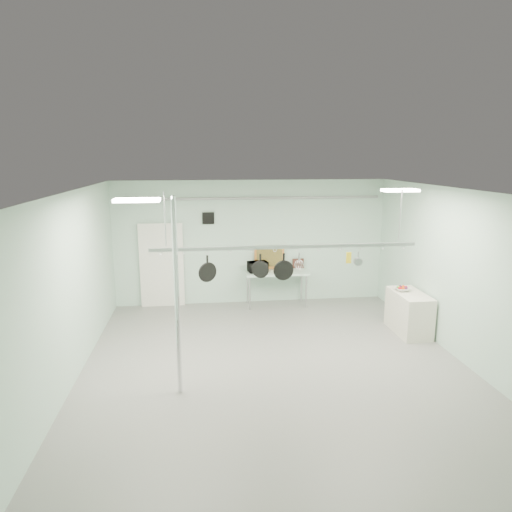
{
  "coord_description": "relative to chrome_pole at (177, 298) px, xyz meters",
  "views": [
    {
      "loc": [
        -1.31,
        -7.53,
        3.77
      ],
      "look_at": [
        -0.25,
        1.0,
        1.89
      ],
      "focal_mm": 32.0,
      "sensor_mm": 36.0,
      "label": 1
    }
  ],
  "objects": [
    {
      "name": "painting_small",
      "position": [
        2.93,
        4.5,
        -0.57
      ],
      "size": [
        0.3,
        0.09,
        0.25
      ],
      "primitive_type": "cube",
      "rotation": [
        -0.17,
        0.0,
        0.03
      ],
      "color": "#371A13",
      "rests_on": "prep_table"
    },
    {
      "name": "fruit_cluster",
      "position": [
        4.75,
        2.18,
        -0.62
      ],
      "size": [
        0.24,
        0.24,
        0.09
      ],
      "primitive_type": null,
      "color": "#B61019",
      "rests_on": "fruit_bowl"
    },
    {
      "name": "back_wall",
      "position": [
        1.7,
        4.59,
        0.0
      ],
      "size": [
        7.0,
        0.02,
        3.2
      ],
      "primitive_type": "cube",
      "color": "#ABCEBB",
      "rests_on": "floor"
    },
    {
      "name": "light_panel_left",
      "position": [
        -0.5,
        -0.2,
        1.56
      ],
      "size": [
        0.65,
        0.3,
        0.05
      ],
      "primitive_type": "cube",
      "color": "white",
      "rests_on": "ceiling"
    },
    {
      "name": "saucepan",
      "position": [
        3.24,
        0.9,
        0.35
      ],
      "size": [
        0.17,
        0.14,
        0.28
      ],
      "primitive_type": null,
      "rotation": [
        0.0,
        0.0,
        -0.29
      ],
      "color": "#A2A2A6",
      "rests_on": "pot_rack"
    },
    {
      "name": "wall_vent",
      "position": [
        0.6,
        4.57,
        0.65
      ],
      "size": [
        0.3,
        0.04,
        0.3
      ],
      "primitive_type": "cube",
      "color": "black",
      "rests_on": "back_wall"
    },
    {
      "name": "side_cabinet",
      "position": [
        4.85,
        2.0,
        -1.15
      ],
      "size": [
        0.6,
        1.2,
        0.9
      ],
      "primitive_type": "cube",
      "color": "beige",
      "rests_on": "floor"
    },
    {
      "name": "chrome_pole",
      "position": [
        0.0,
        0.0,
        0.0
      ],
      "size": [
        0.08,
        0.08,
        3.2
      ],
      "primitive_type": "cylinder",
      "color": "silver",
      "rests_on": "floor"
    },
    {
      "name": "grater",
      "position": [
        3.07,
        0.9,
        0.37
      ],
      "size": [
        0.09,
        0.05,
        0.23
      ],
      "primitive_type": null,
      "rotation": [
        0.0,
        0.0,
        -0.3
      ],
      "color": "yellow",
      "rests_on": "pot_rack"
    },
    {
      "name": "coffee_canister",
      "position": [
        2.42,
        4.06,
        -0.59
      ],
      "size": [
        0.18,
        0.18,
        0.21
      ],
      "primitive_type": "cylinder",
      "rotation": [
        0.0,
        0.0,
        0.29
      ],
      "color": "silver",
      "rests_on": "prep_table"
    },
    {
      "name": "microwave",
      "position": [
        1.82,
        4.21,
        -0.56
      ],
      "size": [
        0.53,
        0.41,
        0.27
      ],
      "primitive_type": "imported",
      "rotation": [
        0.0,
        0.0,
        3.33
      ],
      "color": "black",
      "rests_on": "prep_table"
    },
    {
      "name": "whisk",
      "position": [
        2.14,
        0.9,
        0.34
      ],
      "size": [
        0.19,
        0.19,
        0.29
      ],
      "primitive_type": null,
      "rotation": [
        0.0,
        0.0,
        0.14
      ],
      "color": "silver",
      "rests_on": "pot_rack"
    },
    {
      "name": "right_wall",
      "position": [
        5.19,
        0.6,
        0.0
      ],
      "size": [
        0.02,
        8.0,
        3.2
      ],
      "primitive_type": "cube",
      "color": "#ABCEBB",
      "rests_on": "floor"
    },
    {
      "name": "painting_large",
      "position": [
        2.16,
        4.5,
        -0.41
      ],
      "size": [
        0.79,
        0.18,
        0.58
      ],
      "primitive_type": "cube",
      "rotation": [
        -0.14,
        0.0,
        -0.06
      ],
      "color": "orange",
      "rests_on": "prep_table"
    },
    {
      "name": "prep_table",
      "position": [
        2.3,
        4.2,
        -0.77
      ],
      "size": [
        1.6,
        0.7,
        0.91
      ],
      "color": "silver",
      "rests_on": "floor"
    },
    {
      "name": "conduit_pipe",
      "position": [
        1.7,
        4.5,
        1.15
      ],
      "size": [
        6.6,
        0.07,
        0.07
      ],
      "primitive_type": "cylinder",
      "rotation": [
        0.0,
        1.57,
        0.0
      ],
      "color": "gray",
      "rests_on": "back_wall"
    },
    {
      "name": "ceiling",
      "position": [
        1.7,
        0.6,
        1.59
      ],
      "size": [
        7.0,
        8.0,
        0.02
      ],
      "primitive_type": "cube",
      "color": "silver",
      "rests_on": "back_wall"
    },
    {
      "name": "door",
      "position": [
        -0.6,
        4.54,
        -0.55
      ],
      "size": [
        1.1,
        0.1,
        2.2
      ],
      "primitive_type": "cube",
      "color": "silver",
      "rests_on": "floor"
    },
    {
      "name": "skillet_left",
      "position": [
        0.5,
        0.9,
        0.25
      ],
      "size": [
        0.34,
        0.22,
        0.48
      ],
      "primitive_type": null,
      "rotation": [
        0.0,
        0.0,
        0.48
      ],
      "color": "black",
      "rests_on": "pot_rack"
    },
    {
      "name": "light_panel_right",
      "position": [
        4.1,
        1.2,
        1.56
      ],
      "size": [
        0.65,
        0.3,
        0.05
      ],
      "primitive_type": "cube",
      "color": "white",
      "rests_on": "ceiling"
    },
    {
      "name": "skillet_mid",
      "position": [
        1.44,
        0.9,
        0.26
      ],
      "size": [
        0.31,
        0.19,
        0.45
      ],
      "primitive_type": null,
      "rotation": [
        0.0,
        0.0,
        -0.46
      ],
      "color": "black",
      "rests_on": "pot_rack"
    },
    {
      "name": "skillet_right",
      "position": [
        1.86,
        0.9,
        0.24
      ],
      "size": [
        0.37,
        0.09,
        0.49
      ],
      "primitive_type": null,
      "rotation": [
        0.0,
        0.0,
        0.08
      ],
      "color": "black",
      "rests_on": "pot_rack"
    },
    {
      "name": "floor",
      "position": [
        1.7,
        0.6,
        -1.6
      ],
      "size": [
        8.0,
        8.0,
        0.0
      ],
      "primitive_type": "plane",
      "color": "gray",
      "rests_on": "ground"
    },
    {
      "name": "fruit_bowl",
      "position": [
        4.75,
        2.18,
        -0.66
      ],
      "size": [
        0.34,
        0.34,
        0.08
      ],
      "primitive_type": "imported",
      "rotation": [
        0.0,
        0.0,
        0.03
      ],
      "color": "silver",
      "rests_on": "side_cabinet"
    },
    {
      "name": "pot_rack",
      "position": [
        1.9,
        0.9,
        0.63
      ],
      "size": [
        4.8,
        0.06,
        1.0
      ],
      "color": "#B7B7BC",
      "rests_on": "ceiling"
    }
  ]
}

